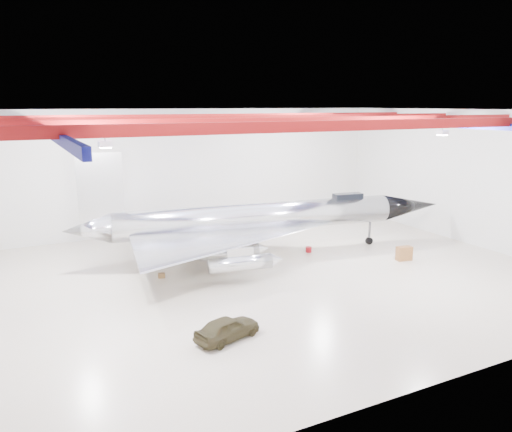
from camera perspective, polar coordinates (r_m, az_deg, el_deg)
floor at (r=33.57m, az=-0.48°, el=-7.17°), size 40.00×40.00×0.00m
wall_back at (r=45.91m, az=-8.79°, el=5.14°), size 40.00×0.00×40.00m
wall_right at (r=44.58m, az=23.33°, el=4.04°), size 0.00×30.00×30.00m
ceiling at (r=31.58m, az=-0.51°, el=11.96°), size 40.00×40.00×0.00m
ceiling_structure at (r=31.60m, az=-0.51°, el=10.74°), size 39.50×29.50×1.08m
jet_aircraft at (r=37.85m, az=0.21°, el=-0.60°), size 30.17×19.50×8.24m
jeep at (r=25.24m, az=-3.31°, el=-12.68°), size 3.73×2.34×1.18m
desk at (r=38.83m, az=16.57°, el=-4.12°), size 1.22×0.74×1.05m
crate_ply at (r=34.28m, az=-10.74°, el=-6.69°), size 0.51×0.44×0.31m
toolbox_red at (r=40.84m, az=-9.86°, el=-3.50°), size 0.48×0.41×0.31m
engine_drum at (r=37.30m, az=-3.74°, el=-4.82°), size 0.59×0.59×0.40m
parts_bin at (r=41.08m, az=-4.89°, el=-3.18°), size 0.71×0.63×0.42m
tool_chest at (r=39.54m, az=6.03°, el=-3.82°), size 0.57×0.57×0.43m
spares_box at (r=39.78m, az=-5.90°, el=-3.76°), size 0.46×0.46×0.37m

